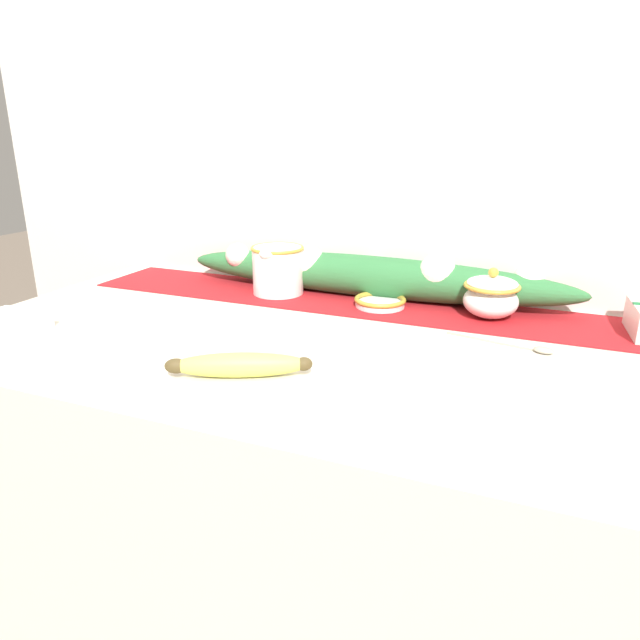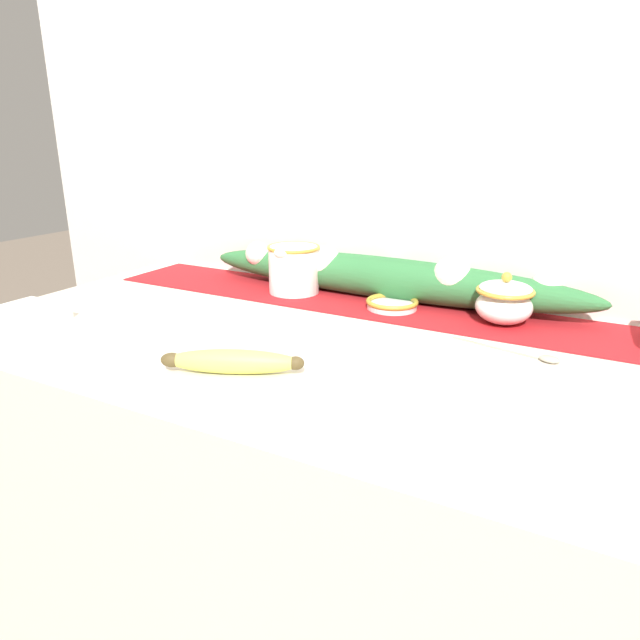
# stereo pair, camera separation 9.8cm
# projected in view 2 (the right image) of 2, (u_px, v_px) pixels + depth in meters

# --- Properties ---
(countertop) EXTENTS (1.39, 0.72, 0.89)m
(countertop) POSITION_uv_depth(u_px,v_px,m) (319.00, 543.00, 1.17)
(countertop) COLOR beige
(countertop) RESTS_ON ground_plane
(back_wall) EXTENTS (2.19, 0.04, 2.40)m
(back_wall) POSITION_uv_depth(u_px,v_px,m) (402.00, 153.00, 1.24)
(back_wall) COLOR silver
(back_wall) RESTS_ON ground_plane
(table_runner) EXTENTS (1.28, 0.20, 0.00)m
(table_runner) POSITION_uv_depth(u_px,v_px,m) (374.00, 304.00, 1.23)
(table_runner) COLOR #A8191E
(table_runner) RESTS_ON countertop
(cream_pitcher) EXTENTS (0.12, 0.14, 0.11)m
(cream_pitcher) POSITION_uv_depth(u_px,v_px,m) (294.00, 267.00, 1.30)
(cream_pitcher) COLOR white
(cream_pitcher) RESTS_ON countertop
(sugar_bowl) EXTENTS (0.11, 0.11, 0.10)m
(sugar_bowl) POSITION_uv_depth(u_px,v_px,m) (504.00, 301.00, 1.09)
(sugar_bowl) COLOR white
(sugar_bowl) RESTS_ON countertop
(small_dish) EXTENTS (0.11, 0.11, 0.02)m
(small_dish) POSITION_uv_depth(u_px,v_px,m) (392.00, 304.00, 1.20)
(small_dish) COLOR white
(small_dish) RESTS_ON countertop
(banana) EXTENTS (0.21, 0.12, 0.04)m
(banana) POSITION_uv_depth(u_px,v_px,m) (232.00, 362.00, 0.88)
(banana) COLOR #CCD156
(banana) RESTS_ON countertop
(spoon) EXTENTS (0.19, 0.05, 0.01)m
(spoon) POSITION_uv_depth(u_px,v_px,m) (538.00, 357.00, 0.94)
(spoon) COLOR #A89E89
(spoon) RESTS_ON countertop
(napkin_stack) EXTENTS (0.13, 0.13, 0.03)m
(napkin_stack) POSITION_uv_depth(u_px,v_px,m) (24.00, 315.00, 1.12)
(napkin_stack) COLOR white
(napkin_stack) RESTS_ON countertop
(poinsettia_garland) EXTENTS (0.91, 0.10, 0.11)m
(poinsettia_garland) POSITION_uv_depth(u_px,v_px,m) (386.00, 276.00, 1.26)
(poinsettia_garland) COLOR #2D6B38
(poinsettia_garland) RESTS_ON countertop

